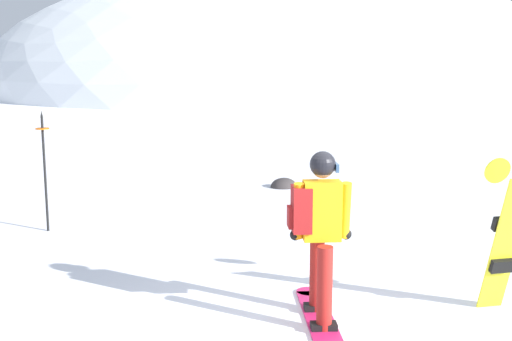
# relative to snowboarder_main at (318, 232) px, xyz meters

# --- Properties ---
(ground_plane) EXTENTS (300.00, 300.00, 0.00)m
(ground_plane) POSITION_rel_snowboarder_main_xyz_m (0.05, -0.24, -0.92)
(ground_plane) COLOR white
(ridge_peak_main) EXTENTS (42.33, 38.10, 17.15)m
(ridge_peak_main) POSITION_rel_snowboarder_main_xyz_m (10.57, 40.69, -0.92)
(ridge_peak_main) COLOR white
(ridge_peak_main) RESTS_ON ground
(ridge_peak_far) EXTENTS (31.01, 27.91, 12.37)m
(ridge_peak_far) POSITION_rel_snowboarder_main_xyz_m (33.41, 55.81, -0.92)
(ridge_peak_far) COLOR white
(ridge_peak_far) RESTS_ON ground
(snowboarder_main) EXTENTS (0.65, 1.82, 1.71)m
(snowboarder_main) POSITION_rel_snowboarder_main_xyz_m (0.00, 0.00, 0.00)
(snowboarder_main) COLOR #D11E5B
(snowboarder_main) RESTS_ON ground
(spare_snowboard) EXTENTS (0.28, 0.50, 1.60)m
(spare_snowboard) POSITION_rel_snowboarder_main_xyz_m (1.90, -0.20, -0.11)
(spare_snowboard) COLOR yellow
(spare_snowboard) RESTS_ON ground
(piste_marker_near) EXTENTS (0.20, 0.20, 1.80)m
(piste_marker_near) POSITION_rel_snowboarder_main_xyz_m (-2.91, 4.11, 0.11)
(piste_marker_near) COLOR black
(piste_marker_near) RESTS_ON ground
(rock_dark) EXTENTS (0.53, 0.45, 0.37)m
(rock_dark) POSITION_rel_snowboarder_main_xyz_m (1.37, 6.47, -0.92)
(rock_dark) COLOR #383333
(rock_dark) RESTS_ON ground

